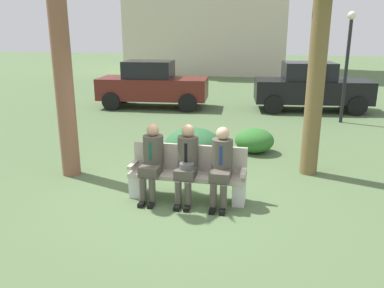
% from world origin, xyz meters
% --- Properties ---
extents(ground_plane, '(80.00, 80.00, 0.00)m').
position_xyz_m(ground_plane, '(0.00, 0.00, 0.00)').
color(ground_plane, '#516A41').
extents(park_bench, '(1.95, 0.44, 0.90)m').
position_xyz_m(park_bench, '(0.14, 0.03, 0.42)').
color(park_bench, '#B7AD9E').
rests_on(park_bench, ground).
extents(seated_man_left, '(0.34, 0.72, 1.27)m').
position_xyz_m(seated_man_left, '(-0.44, -0.10, 0.71)').
color(seated_man_left, '#4C473D').
rests_on(seated_man_left, ground).
extents(seated_man_middle, '(0.34, 0.72, 1.29)m').
position_xyz_m(seated_man_middle, '(0.16, -0.11, 0.72)').
color(seated_man_middle, '#4C473D').
rests_on(seated_man_middle, ground).
extents(seated_man_right, '(0.34, 0.72, 1.27)m').
position_xyz_m(seated_man_right, '(0.72, -0.10, 0.71)').
color(seated_man_right, '#4C473D').
rests_on(seated_man_right, ground).
extents(palm_tree_tall, '(1.43, 1.45, 4.48)m').
position_xyz_m(palm_tree_tall, '(2.26, 1.68, 3.14)').
color(palm_tree_tall, brown).
rests_on(palm_tree_tall, ground).
extents(shrub_near_bench, '(0.90, 0.83, 0.56)m').
position_xyz_m(shrub_near_bench, '(1.10, 2.86, 0.28)').
color(shrub_near_bench, '#306F2C').
rests_on(shrub_near_bench, ground).
extents(shrub_mid_lawn, '(1.23, 1.13, 0.77)m').
position_xyz_m(shrub_mid_lawn, '(-0.12, 1.78, 0.39)').
color(shrub_mid_lawn, '#2B6035').
rests_on(shrub_mid_lawn, ground).
extents(parked_car_near, '(4.01, 1.97, 1.68)m').
position_xyz_m(parked_car_near, '(-2.86, 7.71, 0.84)').
color(parked_car_near, '#591E19').
rests_on(parked_car_near, ground).
extents(parked_car_far, '(4.05, 2.07, 1.68)m').
position_xyz_m(parked_car_far, '(2.75, 8.24, 0.84)').
color(parked_car_far, black).
rests_on(parked_car_far, ground).
extents(street_lamp, '(0.24, 0.24, 3.27)m').
position_xyz_m(street_lamp, '(3.56, 6.51, 2.03)').
color(street_lamp, black).
rests_on(street_lamp, ground).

